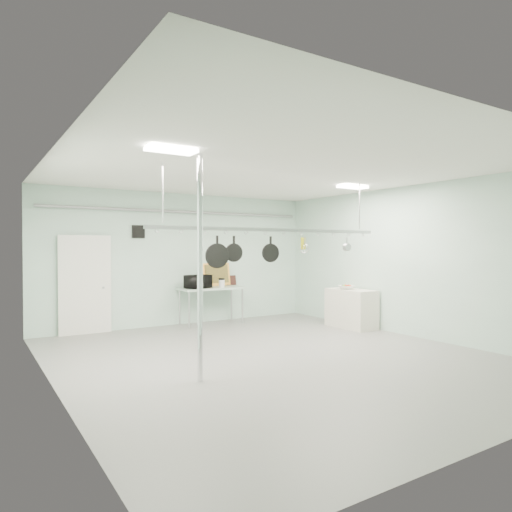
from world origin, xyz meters
TOP-DOWN VIEW (x-y plane):
  - floor at (0.00, 0.00)m, footprint 8.00×8.00m
  - ceiling at (0.00, 0.00)m, footprint 7.00×8.00m
  - back_wall at (0.00, 3.99)m, footprint 7.00×0.02m
  - right_wall at (3.49, 0.00)m, footprint 0.02×8.00m
  - door at (-2.30, 3.94)m, footprint 1.10×0.10m
  - wall_vent at (-1.10, 3.97)m, footprint 0.30×0.04m
  - conduit_pipe at (0.00, 3.90)m, footprint 6.60×0.07m
  - chrome_pole at (-1.70, -0.60)m, footprint 0.08×0.08m
  - prep_table at (0.60, 3.60)m, footprint 1.60×0.70m
  - side_cabinet at (3.15, 1.40)m, footprint 0.60×1.20m
  - pot_rack at (0.20, 0.30)m, footprint 4.80×0.06m
  - light_panel_left at (-2.20, -0.80)m, footprint 0.65×0.30m
  - light_panel_right at (2.40, 0.60)m, footprint 0.65×0.30m
  - microwave at (0.20, 3.51)m, footprint 0.67×0.54m
  - coffee_canister at (0.79, 3.42)m, footprint 0.16×0.16m
  - painting_large at (0.89, 3.90)m, footprint 0.79×0.17m
  - painting_small at (1.31, 3.90)m, footprint 0.30×0.10m
  - fruit_bowl at (3.06, 1.47)m, footprint 0.49×0.49m
  - skillet_left at (-0.96, 0.30)m, footprint 0.41×0.12m
  - skillet_mid at (-0.64, 0.30)m, footprint 0.32×0.11m
  - skillet_right at (0.11, 0.30)m, footprint 0.34×0.12m
  - whisk at (0.87, 0.30)m, footprint 0.18×0.18m
  - grater at (0.85, 0.30)m, footprint 0.10×0.04m
  - saucepan at (1.96, 0.30)m, footprint 0.17×0.13m
  - fruit_cluster at (3.06, 1.47)m, footprint 0.24×0.24m

SIDE VIEW (x-z plane):
  - floor at x=0.00m, z-range 0.00..0.00m
  - side_cabinet at x=3.15m, z-range 0.00..0.90m
  - prep_table at x=0.60m, z-range 0.38..1.28m
  - fruit_bowl at x=3.06m, z-range 0.90..0.99m
  - fruit_cluster at x=3.06m, z-range 0.94..1.03m
  - coffee_canister at x=0.79m, z-range 0.91..1.09m
  - painting_small at x=1.31m, z-range 0.90..1.16m
  - door at x=-2.30m, z-range -0.05..2.15m
  - microwave at x=0.20m, z-range 0.91..1.23m
  - painting_large at x=0.89m, z-range 0.90..1.49m
  - back_wall at x=0.00m, z-range 0.00..3.20m
  - right_wall at x=3.49m, z-range 0.00..3.20m
  - chrome_pole at x=-1.70m, z-range 0.00..3.20m
  - skillet_left at x=-0.96m, z-range 1.54..2.09m
  - skillet_right at x=0.11m, z-range 1.62..2.09m
  - skillet_mid at x=-0.64m, z-range 1.66..2.09m
  - whisk at x=0.87m, z-range 1.79..2.09m
  - saucepan at x=1.96m, z-range 1.82..2.09m
  - grater at x=0.85m, z-range 1.84..2.09m
  - pot_rack at x=0.20m, z-range 1.73..2.73m
  - wall_vent at x=-1.10m, z-range 2.10..2.40m
  - conduit_pipe at x=0.00m, z-range 2.71..2.79m
  - light_panel_left at x=-2.20m, z-range 3.14..3.19m
  - light_panel_right at x=2.40m, z-range 3.14..3.19m
  - ceiling at x=0.00m, z-range 3.18..3.20m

